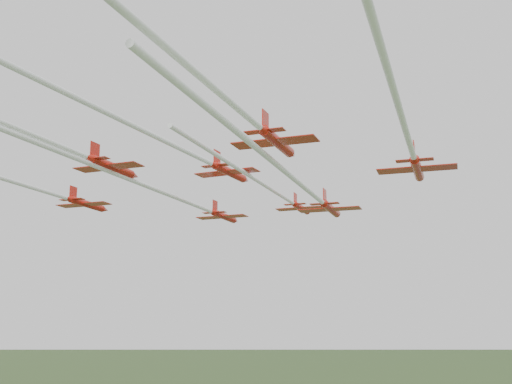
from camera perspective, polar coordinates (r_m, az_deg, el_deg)
The scene contains 8 objects.
jet_lead at distance 97.47m, azimuth 1.85°, elevation -0.07°, with size 15.20×52.71×2.43m.
jet_row2_left at distance 87.83m, azimuth -7.18°, elevation -0.47°, with size 15.47×59.62×2.44m.
jet_row2_right at distance 79.83m, azimuth 4.07°, elevation 0.63°, with size 19.66×64.15×2.78m.
jet_row3_left at distance 82.35m, azimuth -20.41°, elevation 0.76°, with size 15.30×54.00×2.35m.
jet_row3_mid at distance 72.20m, azimuth -8.98°, elevation 4.94°, with size 14.01×67.50×2.65m.
jet_row3_right at distance 64.83m, azimuth 13.11°, elevation 5.54°, with size 20.87×64.48×2.86m.
jet_row4_left at distance 63.19m, azimuth -20.72°, elevation 5.40°, with size 14.97×58.75×2.43m.
jet_row4_right at distance 53.43m, azimuth -3.46°, elevation 8.97°, with size 17.18×60.70×2.70m.
Camera 1 is at (54.47, -80.27, 29.89)m, focal length 45.00 mm.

